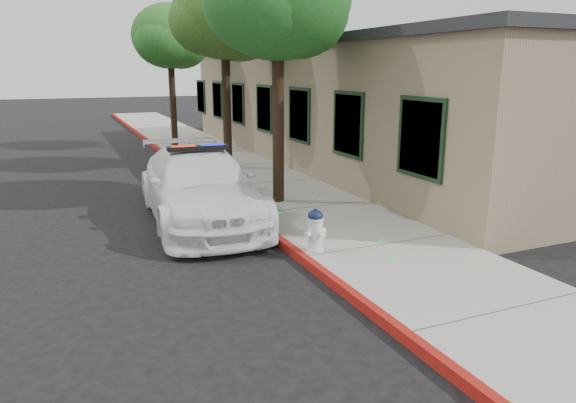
% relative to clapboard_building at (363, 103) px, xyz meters
% --- Properties ---
extents(ground, '(120.00, 120.00, 0.00)m').
position_rel_clapboard_building_xyz_m(ground, '(-6.69, -9.00, -2.13)').
color(ground, black).
rests_on(ground, ground).
extents(sidewalk, '(3.20, 60.00, 0.15)m').
position_rel_clapboard_building_xyz_m(sidewalk, '(-5.09, -6.00, -2.05)').
color(sidewalk, gray).
rests_on(sidewalk, ground).
extents(red_curb, '(0.14, 60.00, 0.16)m').
position_rel_clapboard_building_xyz_m(red_curb, '(-6.63, -6.00, -2.05)').
color(red_curb, maroon).
rests_on(red_curb, ground).
extents(clapboard_building, '(7.30, 20.89, 4.24)m').
position_rel_clapboard_building_xyz_m(clapboard_building, '(0.00, 0.00, 0.00)').
color(clapboard_building, '#90785E').
rests_on(clapboard_building, ground).
extents(police_car, '(2.58, 5.65, 1.72)m').
position_rel_clapboard_building_xyz_m(police_car, '(-7.61, -5.61, -1.32)').
color(police_car, white).
rests_on(police_car, ground).
extents(fire_hydrant, '(0.45, 0.39, 0.78)m').
position_rel_clapboard_building_xyz_m(fire_hydrant, '(-6.34, -8.83, -1.59)').
color(fire_hydrant, silver).
rests_on(fire_hydrant, sidewalk).
extents(street_tree_near, '(3.64, 3.42, 6.26)m').
position_rel_clapboard_building_xyz_m(street_tree_near, '(-5.51, -5.15, 2.69)').
color(street_tree_near, black).
rests_on(street_tree_near, sidewalk).
extents(street_tree_mid, '(3.56, 3.26, 6.22)m').
position_rel_clapboard_building_xyz_m(street_tree_mid, '(-5.29, -0.27, 2.71)').
color(street_tree_mid, black).
rests_on(street_tree_mid, sidewalk).
extents(street_tree_far, '(3.18, 3.08, 5.77)m').
position_rel_clapboard_building_xyz_m(street_tree_far, '(-5.84, 5.43, 2.36)').
color(street_tree_far, black).
rests_on(street_tree_far, sidewalk).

